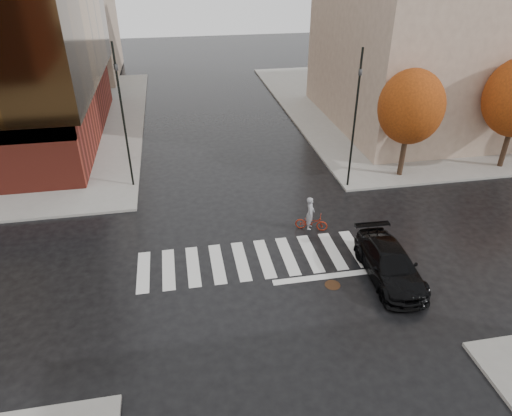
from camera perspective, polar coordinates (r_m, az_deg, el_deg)
The scene contains 10 objects.
ground at distance 20.87m, azimuth 1.35°, elevation -7.12°, with size 120.00×120.00×0.00m, color black.
sidewalk_ne at distance 46.32m, azimuth 22.46°, elevation 12.19°, with size 30.00×30.00×0.15m, color gray.
crosswalk at distance 21.26m, azimuth 1.08°, elevation -6.31°, with size 12.00×3.00×0.01m, color silver.
tree_ne_a at distance 28.43m, azimuth 18.80°, elevation 11.85°, with size 3.80×3.80×6.50m.
sedan at distance 20.59m, azimuth 16.38°, elevation -6.71°, with size 1.97×4.84×1.41m, color black.
cyclist at distance 23.13m, azimuth 6.88°, elevation -1.36°, with size 1.73×1.14×1.86m.
traffic_light_nw at distance 26.53m, azimuth -16.46°, elevation 12.06°, with size 0.25×0.23×8.20m.
traffic_light_ne at distance 26.10m, azimuth 12.37°, elevation 11.82°, with size 0.19×0.22×7.90m.
fire_hydrant at distance 29.59m, azimuth -22.23°, elevation 3.77°, with size 0.29×0.29×0.81m.
manhole at distance 20.02m, azimuth 9.55°, elevation -9.47°, with size 0.67×0.67×0.01m, color #3F2716.
Camera 1 is at (-3.52, -16.23, 12.64)m, focal length 32.00 mm.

